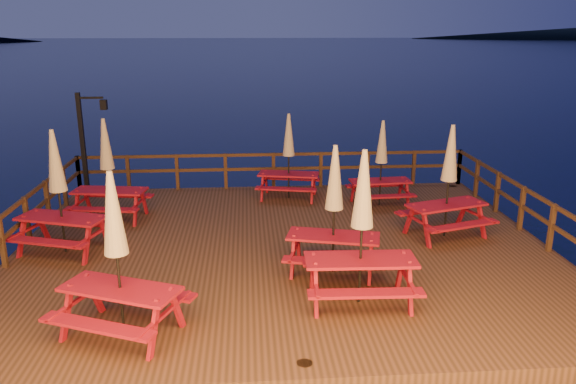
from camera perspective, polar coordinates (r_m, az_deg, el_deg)
name	(u,v)px	position (r m, az deg, el deg)	size (l,w,h in m)	color
ground	(284,263)	(12.95, -0.40, -7.20)	(500.00, 500.00, 0.00)	black
deck	(284,255)	(12.87, -0.40, -6.38)	(12.00, 10.00, 0.40)	#412914
deck_piles	(284,275)	(13.07, -0.40, -8.40)	(11.44, 9.44, 1.40)	#3A2312
railing	(279,192)	(14.21, -0.89, 0.00)	(11.80, 9.75, 1.10)	#3A2312
lamp_post	(87,135)	(17.28, -19.71, 5.52)	(0.85, 0.18, 3.00)	black
picnic_table_0	(117,253)	(9.18, -17.01, -5.90)	(2.37, 2.19, 2.73)	maroon
picnic_table_1	(381,162)	(15.57, 9.46, 3.03)	(1.74, 1.47, 2.38)	maroon
picnic_table_2	(58,190)	(13.00, -22.29, 0.17)	(2.31, 2.09, 2.74)	maroon
picnic_table_3	(334,208)	(11.10, 4.70, -1.62)	(2.15, 1.92, 2.62)	maroon
picnic_table_4	(449,180)	(13.52, 16.01, 1.21)	(2.25, 2.03, 2.67)	maroon
picnic_table_5	(107,168)	(14.89, -17.87, 2.34)	(2.03, 1.76, 2.62)	maroon
picnic_table_6	(362,226)	(9.87, 7.51, -3.41)	(2.03, 1.69, 2.82)	maroon
picnic_table_7	(289,155)	(16.01, 0.07, 3.78)	(1.98, 1.74, 2.46)	maroon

